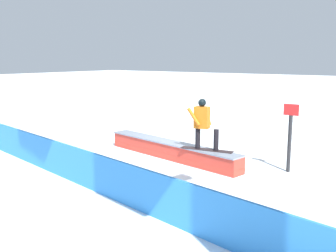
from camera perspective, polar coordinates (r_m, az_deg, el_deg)
ground_plane at (r=11.96m, az=0.43°, el=-4.75°), size 120.00×120.00×0.00m
grind_box at (r=11.91m, az=0.44°, el=-3.67°), size 5.12×1.46×0.51m
snowboarder at (r=10.79m, az=5.18°, el=0.53°), size 1.53×0.54×1.43m
safety_fence at (r=9.38m, az=-11.77°, el=-6.28°), size 12.70×2.35×0.91m
trail_marker at (r=10.85m, az=17.47°, el=-1.39°), size 0.40×0.10×1.85m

